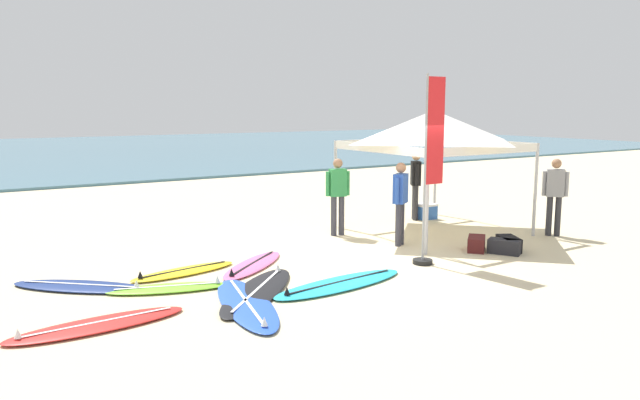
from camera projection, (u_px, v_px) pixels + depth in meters
ground_plane at (363, 256)px, 11.43m from camera, size 80.00×80.00×0.00m
sea at (67, 151)px, 37.64m from camera, size 80.00×36.00×0.10m
canopy_tent at (434, 127)px, 13.36m from camera, size 3.28×3.28×2.75m
surfboard_lime at (168, 288)px, 9.31m from camera, size 1.93×1.07×0.19m
surfboard_pink at (253, 265)px, 10.68m from camera, size 1.95×1.74×0.19m
surfboard_blue at (246, 304)px, 8.57m from camera, size 1.22×2.62×0.19m
surfboard_red at (98, 325)px, 7.74m from camera, size 2.32×0.73×0.19m
surfboard_navy at (81, 286)px, 9.40m from camera, size 2.12×1.99×0.19m
surfboard_cyan at (340, 284)px, 9.53m from camera, size 2.61×0.99×0.19m
surfboard_yellow at (183, 271)px, 10.25m from camera, size 1.97×0.80×0.19m
surfboard_black at (258, 291)px, 9.17m from camera, size 2.32×2.30×0.19m
person_green at (338, 191)px, 13.16m from camera, size 0.53×0.31×1.71m
person_black at (416, 181)px, 15.01m from camera, size 0.38×0.48×1.71m
person_blue at (400, 198)px, 12.21m from camera, size 0.48×0.38×1.71m
person_grey at (555, 192)px, 13.11m from camera, size 0.40×0.43×1.71m
banner_flag at (430, 177)px, 10.71m from camera, size 0.60×0.36×3.40m
gear_bag_near_tent at (509, 244)px, 11.87m from camera, size 0.56×0.68×0.28m
gear_bag_by_pole at (504, 247)px, 11.62m from camera, size 0.57×0.68×0.28m
gear_bag_on_sand at (476, 244)px, 11.87m from camera, size 0.66×0.63×0.28m
cooler_box at (426, 211)px, 15.20m from camera, size 0.50×0.36×0.39m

